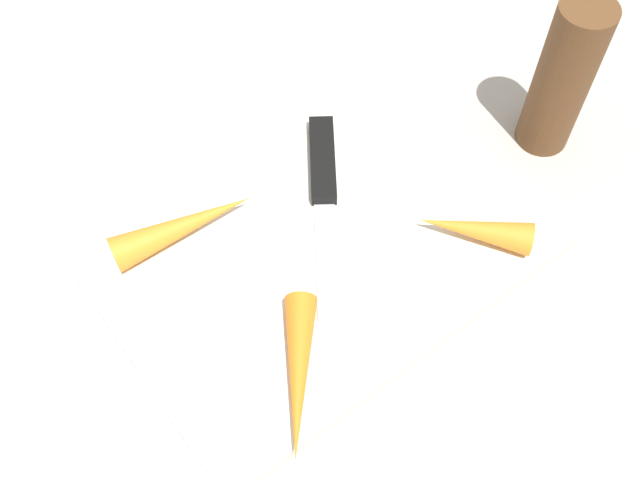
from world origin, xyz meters
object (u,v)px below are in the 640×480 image
(carrot_shortest, at_px, (474,230))
(carrot_medium, at_px, (183,226))
(pepper_grinder, at_px, (563,79))
(cutting_board, at_px, (320,244))
(carrot_longest, at_px, (298,375))
(knife, at_px, (323,172))

(carrot_shortest, bearing_deg, carrot_medium, 11.41)
(pepper_grinder, bearing_deg, cutting_board, 173.36)
(pepper_grinder, bearing_deg, carrot_longest, -169.11)
(cutting_board, bearing_deg, carrot_longest, -134.31)
(knife, distance_m, pepper_grinder, 0.22)
(knife, xyz_separation_m, pepper_grinder, (0.20, -0.08, 0.06))
(knife, height_order, carrot_medium, carrot_medium)
(knife, relative_size, carrot_medium, 1.44)
(knife, bearing_deg, carrot_shortest, 60.54)
(cutting_board, relative_size, knife, 2.06)
(carrot_longest, distance_m, pepper_grinder, 0.34)
(knife, height_order, carrot_shortest, carrot_shortest)
(carrot_shortest, bearing_deg, knife, -15.53)
(carrot_shortest, xyz_separation_m, carrot_medium, (-0.19, 0.15, 0.00))
(knife, relative_size, carrot_shortest, 1.89)
(carrot_shortest, bearing_deg, cutting_board, 12.70)
(carrot_shortest, distance_m, carrot_medium, 0.24)
(knife, height_order, carrot_longest, carrot_longest)
(carrot_longest, bearing_deg, carrot_medium, -142.28)
(cutting_board, bearing_deg, carrot_shortest, -36.48)
(carrot_shortest, height_order, pepper_grinder, pepper_grinder)
(cutting_board, distance_m, carrot_medium, 0.11)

